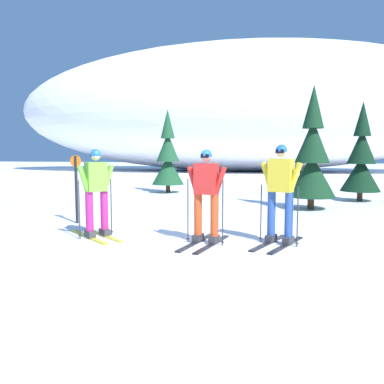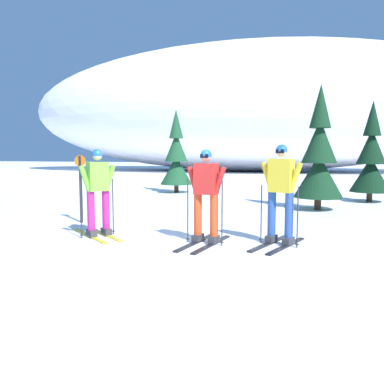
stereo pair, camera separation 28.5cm
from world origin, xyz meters
TOP-DOWN VIEW (x-y plane):
  - ground_plane at (0.00, 0.00)m, footprint 120.00×120.00m
  - skier_red_jacket at (0.66, 0.66)m, footprint 0.80×1.65m
  - skier_yellow_jacket at (2.01, 0.90)m, footprint 0.98×1.62m
  - skier_lime_jacket at (-1.56, 0.70)m, footprint 1.55×1.42m
  - pine_tree_far_left at (-2.61, 9.65)m, footprint 1.35×1.35m
  - pine_tree_center_left at (2.94, 5.78)m, footprint 1.42×1.42m
  - pine_tree_center_right at (4.78, 8.23)m, footprint 1.34×1.34m
  - snow_ridge_background at (-2.05, 29.98)m, footprint 41.75×15.89m
  - trail_marker_post at (-2.75, 2.09)m, footprint 0.28×0.07m

SIDE VIEW (x-z plane):
  - ground_plane at x=0.00m, z-range 0.00..0.00m
  - skier_lime_jacket at x=-1.56m, z-range 0.04..1.80m
  - trail_marker_post at x=-2.75m, z-range 0.10..1.74m
  - skier_red_jacket at x=0.66m, z-range 0.05..1.80m
  - skier_yellow_jacket at x=2.01m, z-range 0.06..1.90m
  - pine_tree_center_right at x=4.78m, z-range -0.28..3.18m
  - pine_tree_far_left at x=-2.61m, z-range -0.29..3.22m
  - pine_tree_center_left at x=2.94m, z-range -0.30..3.38m
  - snow_ridge_background at x=-2.05m, z-range 0.00..11.40m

